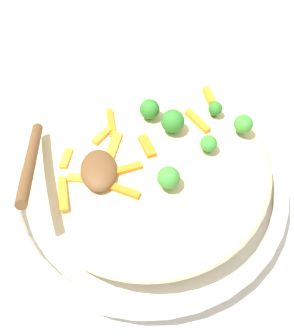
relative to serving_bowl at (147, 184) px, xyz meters
name	(u,v)px	position (x,y,z in m)	size (l,w,h in m)	color
ground_plane	(147,194)	(0.00, 0.00, -0.02)	(2.40, 2.40, 0.00)	beige
serving_bowl	(147,184)	(0.00, 0.00, 0.00)	(0.35, 0.35, 0.04)	white
pasta_mound	(147,164)	(0.00, 0.00, 0.04)	(0.30, 0.30, 0.06)	beige
carrot_piece_0	(79,179)	(0.03, -0.08, 0.07)	(0.02, 0.01, 0.01)	orange
carrot_piece_1	(111,124)	(-0.04, -0.04, 0.07)	(0.04, 0.01, 0.01)	orange
carrot_piece_2	(128,169)	(0.03, -0.02, 0.08)	(0.03, 0.01, 0.01)	orange
carrot_piece_3	(63,194)	(0.05, -0.10, 0.07)	(0.04, 0.01, 0.01)	orange
carrot_piece_4	(113,147)	(-0.01, -0.04, 0.07)	(0.04, 0.01, 0.01)	orange
carrot_piece_5	(66,162)	(0.00, -0.09, 0.07)	(0.03, 0.01, 0.01)	orange
carrot_piece_6	(147,147)	(0.00, 0.00, 0.08)	(0.03, 0.01, 0.01)	orange
carrot_piece_7	(122,190)	(0.05, -0.03, 0.07)	(0.04, 0.01, 0.01)	orange
carrot_piece_8	(102,136)	(-0.02, -0.05, 0.08)	(0.03, 0.01, 0.01)	orange
carrot_piece_9	(197,121)	(-0.03, 0.06, 0.07)	(0.04, 0.01, 0.01)	orange
carrot_piece_10	(209,96)	(-0.08, 0.09, 0.07)	(0.03, 0.01, 0.01)	orange
broccoli_floret_0	(150,109)	(-0.05, 0.01, 0.09)	(0.02, 0.02, 0.03)	#296820
broccoli_floret_1	(215,109)	(-0.05, 0.09, 0.08)	(0.02, 0.02, 0.02)	#296820
broccoli_floret_2	(243,124)	(-0.02, 0.12, 0.08)	(0.02, 0.02, 0.02)	#377928
broccoli_floret_3	(209,144)	(0.01, 0.07, 0.08)	(0.02, 0.02, 0.02)	#377928
broccoli_floret_4	(173,121)	(-0.02, 0.03, 0.09)	(0.03, 0.03, 0.03)	#296820
broccoli_floret_5	(168,178)	(0.05, 0.02, 0.09)	(0.02, 0.02, 0.03)	#377928
serving_spoon	(76,167)	(0.03, -0.08, 0.09)	(0.14, 0.10, 0.07)	brown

